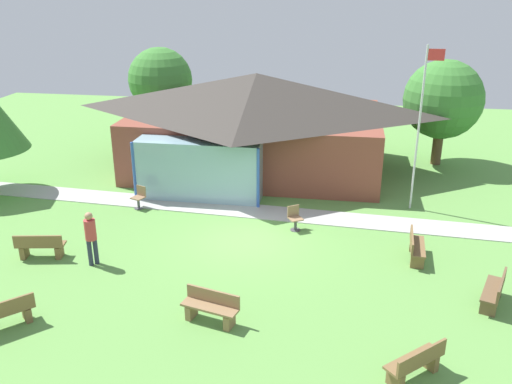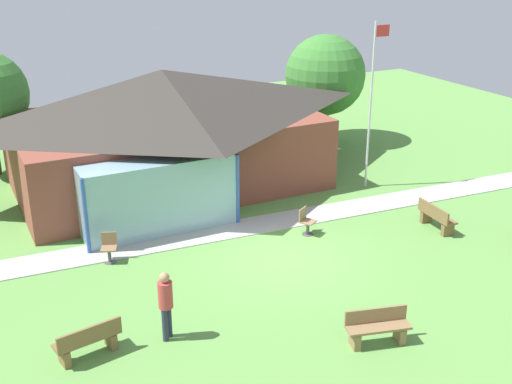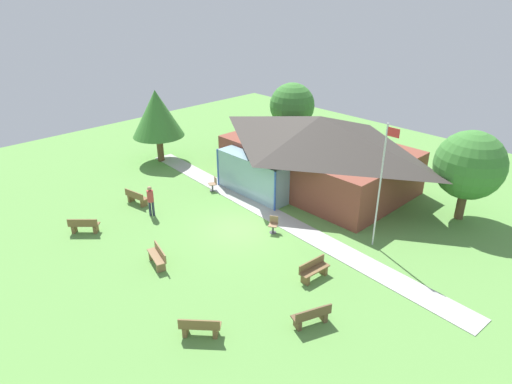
{
  "view_description": "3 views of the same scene",
  "coord_description": "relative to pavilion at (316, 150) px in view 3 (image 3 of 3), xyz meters",
  "views": [
    {
      "loc": [
        2.95,
        -16.38,
        8.23
      ],
      "look_at": [
        0.01,
        1.62,
        1.07
      ],
      "focal_mm": 38.38,
      "sensor_mm": 36.0,
      "label": 1
    },
    {
      "loc": [
        -8.28,
        -14.86,
        8.74
      ],
      "look_at": [
        0.33,
        2.22,
        1.2
      ],
      "focal_mm": 45.14,
      "sensor_mm": 36.0,
      "label": 2
    },
    {
      "loc": [
        15.16,
        -13.36,
        11.62
      ],
      "look_at": [
        -0.38,
        1.55,
        1.44
      ],
      "focal_mm": 31.36,
      "sensor_mm": 36.0,
      "label": 3
    }
  ],
  "objects": [
    {
      "name": "ground_plane",
      "position": [
        0.97,
        -7.22,
        -2.25
      ],
      "size": [
        44.0,
        44.0,
        0.0
      ],
      "primitive_type": "plane",
      "color": "#609947"
    },
    {
      "name": "pavilion",
      "position": [
        0.0,
        0.0,
        0.0
      ],
      "size": [
        11.9,
        8.68,
        4.36
      ],
      "color": "brown",
      "rests_on": "ground_plane"
    },
    {
      "name": "footpath",
      "position": [
        0.97,
        -4.94,
        -2.24
      ],
      "size": [
        23.63,
        2.75,
        0.03
      ],
      "primitive_type": "cube",
      "rotation": [
        0.0,
        0.0,
        -0.06
      ],
      "color": "#ADADA8",
      "rests_on": "ground_plane"
    },
    {
      "name": "flagpole",
      "position": [
        6.67,
        -3.6,
        1.1
      ],
      "size": [
        0.64,
        0.08,
        6.11
      ],
      "color": "silver",
      "rests_on": "ground_plane"
    },
    {
      "name": "bench_front_center",
      "position": [
        0.86,
        -12.07,
        -1.85
      ],
      "size": [
        1.56,
        0.81,
        0.84
      ],
      "rotation": [
        0.0,
        0.0,
        2.88
      ],
      "color": "olive",
      "rests_on": "ground_plane"
    },
    {
      "name": "bench_mid_left",
      "position": [
        -5.21,
        -9.61,
        -1.85
      ],
      "size": [
        1.55,
        0.7,
        0.84
      ],
      "rotation": [
        0.0,
        0.0,
        0.18
      ],
      "color": "brown",
      "rests_on": "ground_plane"
    },
    {
      "name": "bench_front_right",
      "position": [
        5.79,
        -13.45,
        -1.85
      ],
      "size": [
        1.4,
        1.34,
        0.84
      ],
      "rotation": [
        0.0,
        0.0,
        0.75
      ],
      "color": "brown",
      "rests_on": "ground_plane"
    },
    {
      "name": "bench_mid_right",
      "position": [
        6.38,
        -7.79,
        -1.85
      ],
      "size": [
        0.55,
        1.53,
        0.84
      ],
      "rotation": [
        0.0,
        0.0,
        4.64
      ],
      "color": "brown",
      "rests_on": "ground_plane"
    },
    {
      "name": "bench_front_left",
      "position": [
        -4.17,
        -13.21,
        -1.85
      ],
      "size": [
        1.36,
        1.39,
        0.84
      ],
      "rotation": [
        0.0,
        0.0,
        0.81
      ],
      "color": "brown",
      "rests_on": "ground_plane"
    },
    {
      "name": "bench_lawn_far_right",
      "position": [
        8.18,
        -10.11,
        -1.85
      ],
      "size": [
        0.94,
        1.56,
        0.84
      ],
      "rotation": [
        0.0,
        0.0,
        1.21
      ],
      "color": "brown",
      "rests_on": "ground_plane"
    },
    {
      "name": "patio_chair_west",
      "position": [
        -3.59,
        -5.26,
        -1.84
      ],
      "size": [
        0.57,
        0.57,
        0.86
      ],
      "rotation": [
        0.0,
        0.0,
        2.76
      ],
      "color": "#8C6B4C",
      "rests_on": "ground_plane"
    },
    {
      "name": "patio_chair_lawn_spare",
      "position": [
        2.45,
        -6.24,
        -1.84
      ],
      "size": [
        0.61,
        0.61,
        0.86
      ],
      "rotation": [
        0.0,
        0.0,
        3.7
      ],
      "color": "#8C6B4C",
      "rests_on": "ground_plane"
    },
    {
      "name": "visitor_strolling_lawn",
      "position": [
        -3.41,
        -9.73,
        -1.23
      ],
      "size": [
        0.34,
        0.34,
        1.74
      ],
      "rotation": [
        0.0,
        0.0,
        0.71
      ],
      "color": "#2D3347",
      "rests_on": "ground_plane"
    },
    {
      "name": "tree_west_hedge",
      "position": [
        -10.12,
        -4.79,
        1.18
      ],
      "size": [
        3.55,
        3.55,
        5.06
      ],
      "color": "brown",
      "rests_on": "ground_plane"
    },
    {
      "name": "tree_behind_pavilion_left",
      "position": [
        -5.72,
        4.12,
        0.96
      ],
      "size": [
        3.35,
        3.35,
        4.91
      ],
      "color": "brown",
      "rests_on": "ground_plane"
    },
    {
      "name": "tree_behind_pavilion_right",
      "position": [
        8.35,
        2.11,
        0.81
      ],
      "size": [
        3.59,
        3.59,
        4.87
      ],
      "color": "brown",
      "rests_on": "ground_plane"
    }
  ]
}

